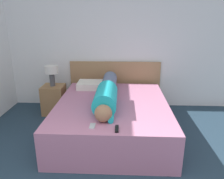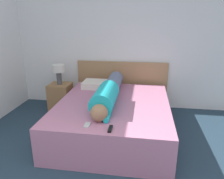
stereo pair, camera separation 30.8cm
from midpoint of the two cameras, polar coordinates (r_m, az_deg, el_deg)
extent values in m
cube|color=white|center=(4.31, 2.49, 12.54)|extent=(5.01, 0.06, 2.60)
cube|color=#B2708E|center=(3.41, 2.99, -7.37)|extent=(1.66, 1.98, 0.51)
cube|color=#A37A51|center=(4.39, 4.54, 1.35)|extent=(1.78, 0.04, 0.91)
cube|color=olive|center=(4.27, -11.27, -2.09)|extent=(0.39, 0.38, 0.54)
cylinder|color=#4C4C51|center=(4.15, -11.60, 2.94)|extent=(0.09, 0.09, 0.24)
cylinder|color=silver|center=(4.11, -11.76, 5.44)|extent=(0.23, 0.23, 0.13)
sphere|color=#936B4C|center=(2.67, -0.10, -6.19)|extent=(0.22, 0.22, 0.22)
cylinder|color=#1EADB7|center=(3.03, 1.09, -2.18)|extent=(0.31, 0.70, 0.31)
cylinder|color=slate|center=(3.76, 2.64, 1.40)|extent=(0.25, 0.83, 0.25)
cylinder|color=#1EADB7|center=(2.74, 2.02, -7.29)|extent=(0.07, 0.22, 0.07)
cube|color=silver|center=(3.99, -1.83, 1.34)|extent=(0.49, 0.39, 0.11)
cube|color=black|center=(2.52, 3.10, -10.31)|extent=(0.04, 0.15, 0.02)
cube|color=#B2B7BC|center=(2.62, -3.14, -9.29)|extent=(0.06, 0.13, 0.01)
camera|label=1|loc=(0.15, -87.14, 0.94)|focal=35.00mm
camera|label=2|loc=(0.15, 92.86, -0.94)|focal=35.00mm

